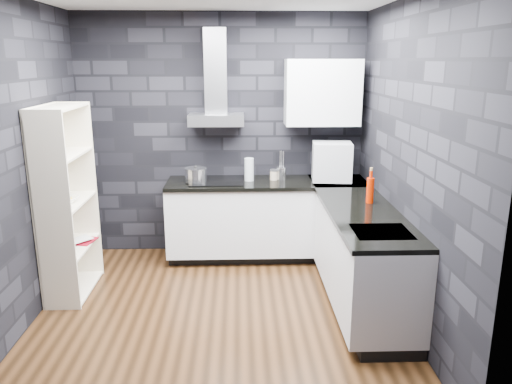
{
  "coord_description": "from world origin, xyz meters",
  "views": [
    {
      "loc": [
        0.2,
        -4.03,
        2.19
      ],
      "look_at": [
        0.35,
        0.45,
        1.0
      ],
      "focal_mm": 35.0,
      "sensor_mm": 36.0,
      "label": 1
    }
  ],
  "objects": [
    {
      "name": "red_bottle",
      "position": [
        1.41,
        0.4,
        1.02
      ],
      "size": [
        0.08,
        0.08,
        0.24
      ],
      "primitive_type": "cylinder",
      "rotation": [
        0.0,
        0.0,
        0.17
      ],
      "color": "#A71A00",
      "rests_on": "counter_right_top"
    },
    {
      "name": "hood_chimney",
      "position": [
        -0.05,
        1.5,
        2.07
      ],
      "size": [
        0.24,
        0.2,
        0.9
      ],
      "primitive_type": "cube",
      "color": "#A2A2A7",
      "rests_on": "hood_body"
    },
    {
      "name": "counter_corner_top",
      "position": [
        1.3,
        1.3,
        0.88
      ],
      "size": [
        0.62,
        0.62,
        0.04
      ],
      "primitive_type": "cube",
      "color": "black",
      "rests_on": "counter_right_cab"
    },
    {
      "name": "appliance_garage",
      "position": [
        1.2,
        1.24,
        1.12
      ],
      "size": [
        0.44,
        0.36,
        0.41
      ],
      "primitive_type": "cube",
      "rotation": [
        0.0,
        0.0,
        -0.1
      ],
      "color": "#B5B7BC",
      "rests_on": "counter_back_top"
    },
    {
      "name": "wall_back",
      "position": [
        0.0,
        1.62,
        1.35
      ],
      "size": [
        3.2,
        0.05,
        2.7
      ],
      "primitive_type": "cube",
      "color": "black",
      "rests_on": "ground"
    },
    {
      "name": "wall_front",
      "position": [
        0.0,
        -1.62,
        1.35
      ],
      "size": [
        3.2,
        0.05,
        2.7
      ],
      "primitive_type": "cube",
      "color": "black",
      "rests_on": "ground"
    },
    {
      "name": "toekick_back",
      "position": [
        0.5,
        1.34,
        0.05
      ],
      "size": [
        2.18,
        0.5,
        0.1
      ],
      "primitive_type": "cube",
      "color": "black",
      "rests_on": "ground"
    },
    {
      "name": "counter_right_cab",
      "position": [
        1.3,
        0.1,
        0.48
      ],
      "size": [
        0.6,
        1.8,
        0.76
      ],
      "primitive_type": "cube",
      "color": "white",
      "rests_on": "ground"
    },
    {
      "name": "pot",
      "position": [
        -0.28,
        1.24,
        0.98
      ],
      "size": [
        0.26,
        0.26,
        0.14
      ],
      "primitive_type": "cylinder",
      "rotation": [
        0.0,
        0.0,
        0.13
      ],
      "color": "silver",
      "rests_on": "cooktop"
    },
    {
      "name": "storage_jar",
      "position": [
        0.58,
        1.35,
        0.95
      ],
      "size": [
        0.09,
        0.09,
        0.1
      ],
      "primitive_type": "cylinder",
      "rotation": [
        0.0,
        0.0,
        0.05
      ],
      "color": "tan",
      "rests_on": "counter_back_top"
    },
    {
      "name": "counter_back_cab",
      "position": [
        0.5,
        1.3,
        0.48
      ],
      "size": [
        2.2,
        0.6,
        0.76
      ],
      "primitive_type": "cube",
      "color": "white",
      "rests_on": "ground"
    },
    {
      "name": "book_red",
      "position": [
        -1.43,
        0.65,
        0.57
      ],
      "size": [
        0.19,
        0.06,
        0.25
      ],
      "primitive_type": "imported",
      "rotation": [
        0.0,
        0.0,
        -0.19
      ],
      "color": "maroon",
      "rests_on": "bookshelf"
    },
    {
      "name": "book_second",
      "position": [
        -1.43,
        0.66,
        0.59
      ],
      "size": [
        0.13,
        0.12,
        0.22
      ],
      "primitive_type": "imported",
      "rotation": [
        0.0,
        0.0,
        -0.75
      ],
      "color": "#B2B2B2",
      "rests_on": "bookshelf"
    },
    {
      "name": "utensil_crock",
      "position": [
        0.66,
        1.38,
        0.97
      ],
      "size": [
        0.11,
        0.11,
        0.14
      ],
      "primitive_type": "cylinder",
      "rotation": [
        0.0,
        0.0,
        0.08
      ],
      "color": "silver",
      "rests_on": "counter_back_top"
    },
    {
      "name": "counter_back_top",
      "position": [
        0.5,
        1.29,
        0.88
      ],
      "size": [
        2.2,
        0.62,
        0.04
      ],
      "primitive_type": "cube",
      "color": "black",
      "rests_on": "counter_back_cab"
    },
    {
      "name": "ground",
      "position": [
        0.0,
        0.0,
        0.0
      ],
      "size": [
        3.2,
        3.2,
        0.0
      ],
      "primitive_type": "plane",
      "color": "#402512"
    },
    {
      "name": "sink_rim",
      "position": [
        1.3,
        -0.4,
        0.89
      ],
      "size": [
        0.44,
        0.4,
        0.01
      ],
      "primitive_type": "cube",
      "color": "#A2A2A7",
      "rests_on": "counter_right_top"
    },
    {
      "name": "wall_right",
      "position": [
        1.62,
        0.0,
        1.35
      ],
      "size": [
        0.05,
        3.2,
        2.7
      ],
      "primitive_type": "cube",
      "color": "black",
      "rests_on": "ground"
    },
    {
      "name": "toekick_right",
      "position": [
        1.34,
        0.1,
        0.05
      ],
      "size": [
        0.5,
        1.78,
        0.1
      ],
      "primitive_type": "cube",
      "color": "black",
      "rests_on": "ground"
    },
    {
      "name": "hood_body",
      "position": [
        -0.05,
        1.43,
        1.56
      ],
      "size": [
        0.6,
        0.34,
        0.12
      ],
      "primitive_type": "cube",
      "color": "#A2A2A7",
      "rests_on": "wall_back"
    },
    {
      "name": "counter_right_top",
      "position": [
        1.29,
        0.1,
        0.88
      ],
      "size": [
        0.62,
        1.8,
        0.04
      ],
      "primitive_type": "cube",
      "color": "black",
      "rests_on": "counter_right_cab"
    },
    {
      "name": "bookshelf",
      "position": [
        -1.42,
        0.51,
        0.9
      ],
      "size": [
        0.53,
        0.86,
        1.8
      ],
      "primitive_type": "cube",
      "rotation": [
        0.0,
        0.0,
        -0.26
      ],
      "color": "beige",
      "rests_on": "ground"
    },
    {
      "name": "wall_left",
      "position": [
        -1.62,
        0.0,
        1.35
      ],
      "size": [
        0.05,
        3.2,
        2.7
      ],
      "primitive_type": "cube",
      "color": "black",
      "rests_on": "ground"
    },
    {
      "name": "fruit_bowl",
      "position": [
        -1.42,
        0.45,
        0.94
      ],
      "size": [
        0.29,
        0.29,
        0.06
      ],
      "primitive_type": "imported",
      "rotation": [
        0.0,
        0.0,
        -0.27
      ],
      "color": "white",
      "rests_on": "bookshelf"
    },
    {
      "name": "cooktop",
      "position": [
        -0.05,
        1.3,
        0.91
      ],
      "size": [
        0.58,
        0.5,
        0.01
      ],
      "primitive_type": "cube",
      "color": "black",
      "rests_on": "counter_back_top"
    },
    {
      "name": "glass_vase",
      "position": [
        0.3,
        1.32,
        1.03
      ],
      "size": [
        0.14,
        0.14,
        0.25
      ],
      "primitive_type": "cylinder",
      "rotation": [
        0.0,
        0.0,
        -0.42
      ],
      "color": "silver",
      "rests_on": "counter_back_top"
    },
    {
      "name": "upper_cabinet",
      "position": [
        1.1,
        1.43,
        1.85
      ],
      "size": [
        0.8,
        0.35,
        0.7
      ],
      "primitive_type": "cube",
      "color": "silver",
      "rests_on": "wall_back"
    }
  ]
}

